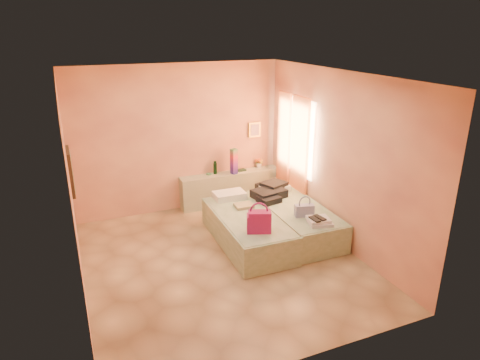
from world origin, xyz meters
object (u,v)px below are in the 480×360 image
object	(u,v)px
water_bottle	(215,168)
green_book	(241,170)
bed_right	(294,220)
headboard_ledge	(230,188)
towel_stack	(320,221)
flower_vase	(259,162)
bed_left	(247,229)
magenta_handbag	(259,221)
blue_handbag	(304,211)

from	to	relation	value
water_bottle	green_book	size ratio (longest dim) A/B	1.46
bed_right	water_bottle	size ratio (longest dim) A/B	7.99
headboard_ledge	towel_stack	size ratio (longest dim) A/B	5.86
bed_right	flower_vase	world-z (taller)	flower_vase
bed_left	towel_stack	xyz separation A→B (m)	(0.92, -0.73, 0.30)
bed_left	magenta_handbag	size ratio (longest dim) A/B	5.57
bed_right	headboard_ledge	bearing A→B (deg)	108.47
towel_stack	magenta_handbag	bearing A→B (deg)	171.68
bed_left	bed_right	world-z (taller)	same
water_bottle	magenta_handbag	size ratio (longest dim) A/B	0.70
water_bottle	green_book	bearing A→B (deg)	-2.90
flower_vase	green_book	bearing A→B (deg)	-173.92
blue_handbag	water_bottle	bearing A→B (deg)	124.66
bed_left	magenta_handbag	world-z (taller)	magenta_handbag
headboard_ledge	green_book	xyz separation A→B (m)	(0.25, 0.03, 0.34)
bed_left	green_book	distance (m)	1.89
water_bottle	bed_left	bearing A→B (deg)	-92.52
bed_right	magenta_handbag	xyz separation A→B (m)	(-0.97, -0.61, 0.42)
blue_handbag	towel_stack	xyz separation A→B (m)	(0.08, -0.36, -0.05)
bed_right	water_bottle	bearing A→B (deg)	116.43
bed_left	bed_right	size ratio (longest dim) A/B	1.00
bed_left	green_book	size ratio (longest dim) A/B	11.67
headboard_ledge	bed_left	size ratio (longest dim) A/B	1.02
water_bottle	magenta_handbag	bearing A→B (deg)	-93.64
bed_left	bed_right	distance (m)	0.90
headboard_ledge	green_book	bearing A→B (deg)	7.13
bed_right	green_book	world-z (taller)	green_book
water_bottle	towel_stack	world-z (taller)	water_bottle
magenta_handbag	green_book	bearing A→B (deg)	94.53
flower_vase	towel_stack	distance (m)	2.52
water_bottle	blue_handbag	distance (m)	2.28
headboard_ledge	water_bottle	size ratio (longest dim) A/B	8.19
water_bottle	flower_vase	distance (m)	0.97
headboard_ledge	towel_stack	bearing A→B (deg)	-77.46
flower_vase	blue_handbag	xyz separation A→B (m)	(-0.20, -2.15, -0.17)
bed_left	flower_vase	bearing A→B (deg)	60.63
headboard_ledge	magenta_handbag	size ratio (longest dim) A/B	5.71
bed_left	water_bottle	world-z (taller)	water_bottle
bed_left	blue_handbag	xyz separation A→B (m)	(0.84, -0.38, 0.35)
blue_handbag	towel_stack	distance (m)	0.37
bed_right	blue_handbag	xyz separation A→B (m)	(-0.06, -0.40, 0.35)
bed_left	water_bottle	distance (m)	1.84
green_book	bed_left	bearing A→B (deg)	-116.05
bed_right	magenta_handbag	distance (m)	1.22
bed_right	green_book	distance (m)	1.78
water_bottle	green_book	xyz separation A→B (m)	(0.55, -0.03, -0.11)
green_book	flower_vase	distance (m)	0.43
bed_left	blue_handbag	distance (m)	0.99
green_book	magenta_handbag	xyz separation A→B (m)	(-0.70, -2.32, 0.00)
magenta_handbag	water_bottle	bearing A→B (deg)	107.66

